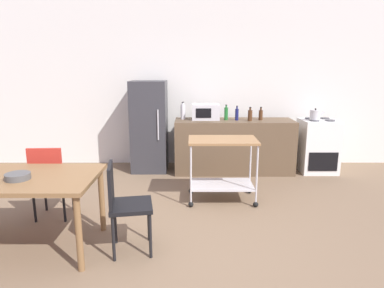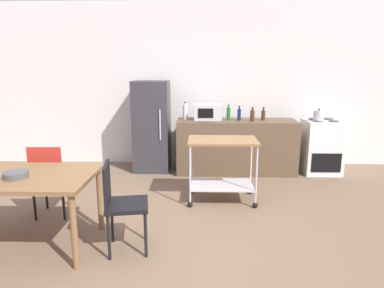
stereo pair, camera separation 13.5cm
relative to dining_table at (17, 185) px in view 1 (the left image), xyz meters
name	(u,v)px [view 1 (the left image)]	position (x,y,z in m)	size (l,w,h in m)	color
ground_plane	(173,248)	(1.49, 0.00, -0.67)	(12.00, 12.00, 0.00)	brown
back_wall	(182,85)	(1.49, 3.20, 0.78)	(8.40, 0.12, 2.90)	silver
kitchen_counter	(233,146)	(2.39, 2.60, -0.22)	(2.00, 0.64, 0.90)	brown
dining_table	(17,185)	(0.00, 0.00, 0.00)	(1.50, 0.90, 0.75)	brown
chair_black	(124,201)	(1.03, -0.05, -0.15)	(0.46, 0.46, 0.89)	black
chair_red	(50,177)	(0.01, 0.70, -0.15)	(0.42, 0.42, 0.89)	#B72D23
stove_oven	(317,146)	(3.84, 2.62, -0.22)	(0.60, 0.61, 0.92)	white
refrigerator	(149,126)	(0.94, 2.70, 0.10)	(0.60, 0.63, 1.55)	#333338
kitchen_cart	(222,159)	(2.08, 1.28, -0.10)	(0.91, 0.57, 0.85)	olive
bottle_soda	(183,112)	(1.52, 2.70, 0.36)	(0.08, 0.08, 0.30)	silver
microwave	(205,112)	(1.91, 2.68, 0.36)	(0.46, 0.35, 0.26)	silver
bottle_hot_sauce	(226,113)	(2.25, 2.62, 0.34)	(0.06, 0.06, 0.26)	#1E6628
bottle_vinegar	(236,114)	(2.43, 2.58, 0.33)	(0.06, 0.06, 0.24)	navy
bottle_sparkling_water	(250,115)	(2.64, 2.51, 0.33)	(0.07, 0.07, 0.23)	#4C2D19
bottle_olive_oil	(260,115)	(2.84, 2.61, 0.32)	(0.07, 0.07, 0.22)	#4C2D19
fruit_bowl	(17,176)	(0.05, -0.08, 0.11)	(0.23, 0.23, 0.06)	#4C4C4C
kettle	(315,115)	(3.72, 2.52, 0.33)	(0.24, 0.17, 0.19)	silver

